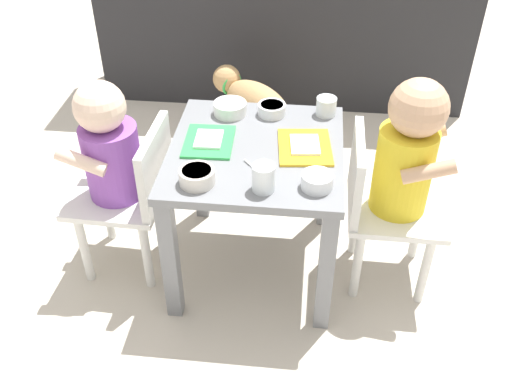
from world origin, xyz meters
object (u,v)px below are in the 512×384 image
dining_table (256,173)px  seated_child_left (115,158)px  water_cup_right (326,107)px  seated_child_right (401,163)px  water_cup_left (263,179)px  spoon_by_left_tray (256,170)px  veggie_bowl_near (230,108)px  dog (253,102)px  food_tray_left (209,141)px  cereal_bowl_right_side (272,109)px  cereal_bowl_left_side (197,176)px  food_tray_right (305,147)px  veggie_bowl_far (317,181)px

dining_table → seated_child_left: (-0.41, -0.03, 0.05)m
water_cup_right → seated_child_right: bearing=-46.2°
seated_child_right → water_cup_left: (-0.37, -0.18, 0.05)m
seated_child_right → water_cup_right: 0.31m
spoon_by_left_tray → veggie_bowl_near: bearing=110.5°
dog → water_cup_right: (0.29, -0.52, 0.28)m
food_tray_left → veggie_bowl_near: 0.18m
dining_table → seated_child_right: seated_child_right is taller
seated_child_right → cereal_bowl_right_side: size_ratio=8.02×
cereal_bowl_left_side → spoon_by_left_tray: bearing=25.2°
seated_child_right → food_tray_left: (-0.55, 0.02, 0.02)m
water_cup_left → water_cup_right: bearing=69.0°
cereal_bowl_left_side → seated_child_left: bearing=151.6°
food_tray_right → water_cup_left: 0.23m
seated_child_left → seated_child_right: size_ratio=0.94×
seated_child_right → water_cup_right: (-0.22, 0.22, 0.04)m
cereal_bowl_left_side → water_cup_left: bearing=-3.1°
water_cup_left → dining_table: bearing=101.8°
dog → veggie_bowl_near: size_ratio=3.73×
seated_child_right → veggie_bowl_far: (-0.23, -0.16, 0.04)m
dining_table → water_cup_left: 0.23m
food_tray_right → cereal_bowl_right_side: bearing=121.2°
dog → food_tray_right: size_ratio=1.90×
dining_table → cereal_bowl_left_side: size_ratio=5.58×
seated_child_right → water_cup_left: bearing=-154.0°
veggie_bowl_far → dining_table: bearing=136.5°
dining_table → spoon_by_left_tray: spoon_by_left_tray is taller
food_tray_right → water_cup_right: (0.06, 0.20, 0.02)m
food_tray_left → spoon_by_left_tray: 0.20m
food_tray_left → veggie_bowl_far: veggie_bowl_far is taller
dining_table → seated_child_right: size_ratio=0.76×
seated_child_left → veggie_bowl_far: (0.59, -0.13, 0.06)m
seated_child_right → veggie_bowl_near: bearing=159.0°
veggie_bowl_far → cereal_bowl_left_side: bearing=-177.4°
dog → veggie_bowl_far: size_ratio=4.61×
seated_child_right → dog: 0.93m
dog → spoon_by_left_tray: spoon_by_left_tray is taller
food_tray_left → veggie_bowl_far: 0.36m
seated_child_left → food_tray_right: seated_child_left is taller
veggie_bowl_near → veggie_bowl_far: size_ratio=1.24×
food_tray_right → dining_table: bearing=-174.2°
dining_table → dog: 0.75m
water_cup_left → veggie_bowl_near: bearing=110.5°
seated_child_left → spoon_by_left_tray: seated_child_left is taller
seated_child_left → cereal_bowl_left_side: bearing=-28.4°
veggie_bowl_near → food_tray_left: bearing=-102.4°
seated_child_right → food_tray_left: 0.55m
dog → veggie_bowl_far: veggie_bowl_far is taller
food_tray_right → water_cup_right: size_ratio=3.20×
food_tray_left → cereal_bowl_left_side: cereal_bowl_left_side is taller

